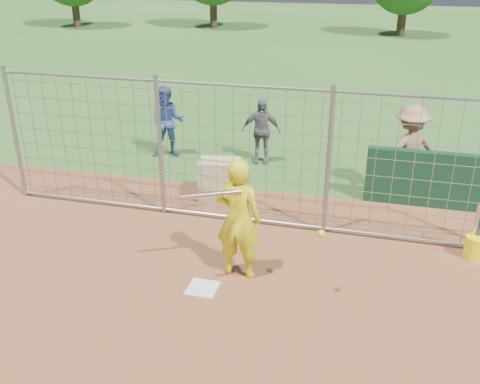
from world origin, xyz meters
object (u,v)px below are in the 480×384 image
(batter, at_px, (238,219))
(bystander_b, at_px, (261,131))
(equipment_bin, at_px, (220,179))
(bucket_with_bats, at_px, (476,244))
(bystander_a, at_px, (168,122))
(bystander_c, at_px, (409,151))

(batter, relative_size, bystander_b, 1.24)
(bystander_b, xyz_separation_m, equipment_bin, (-0.33, -2.20, -0.36))
(bucket_with_bats, bearing_deg, bystander_a, 153.85)
(bystander_a, relative_size, bucket_with_bats, 1.74)
(bystander_a, xyz_separation_m, bucket_with_bats, (6.50, -3.19, -0.60))
(bystander_a, bearing_deg, bystander_c, -26.44)
(batter, distance_m, equipment_bin, 2.86)
(batter, relative_size, bystander_c, 1.01)
(bystander_c, relative_size, equipment_bin, 2.33)
(batter, xyz_separation_m, equipment_bin, (-1.08, 2.60, -0.54))
(bystander_c, xyz_separation_m, bucket_with_bats, (1.06, -2.28, -0.68))
(bystander_c, bearing_deg, batter, 26.72)
(bystander_a, bearing_deg, equipment_bin, -63.98)
(equipment_bin, relative_size, bucket_with_bats, 0.82)
(equipment_bin, xyz_separation_m, bucket_with_bats, (4.61, -1.16, -0.15))
(bystander_b, xyz_separation_m, bystander_c, (3.22, -1.07, 0.17))
(bystander_b, xyz_separation_m, bucket_with_bats, (4.28, -3.35, -0.52))
(bucket_with_bats, bearing_deg, bystander_c, 114.82)
(bystander_a, relative_size, bystander_c, 0.91)
(bystander_b, distance_m, bucket_with_bats, 5.46)
(bystander_a, bearing_deg, batter, -74.25)
(equipment_bin, distance_m, bucket_with_bats, 4.75)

